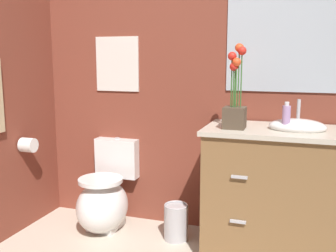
% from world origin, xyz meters
% --- Properties ---
extents(wall_back, '(3.94, 0.05, 2.50)m').
position_xyz_m(wall_back, '(0.20, 1.63, 1.25)').
color(wall_back, brown).
rests_on(wall_back, ground_plane).
extents(toilet, '(0.38, 0.59, 0.69)m').
position_xyz_m(toilet, '(-0.65, 1.33, 0.24)').
color(toilet, white).
rests_on(toilet, ground_plane).
extents(vanity_cabinet, '(0.94, 0.56, 1.06)m').
position_xyz_m(vanity_cabinet, '(0.64, 1.31, 0.45)').
color(vanity_cabinet, brown).
rests_on(vanity_cabinet, ground_plane).
extents(flower_vase, '(0.14, 0.14, 0.55)m').
position_xyz_m(flower_vase, '(0.36, 1.22, 1.06)').
color(flower_vase, '#4C3D2D').
rests_on(flower_vase, vanity_cabinet).
extents(soap_bottle, '(0.05, 0.05, 0.18)m').
position_xyz_m(soap_bottle, '(0.69, 1.23, 0.97)').
color(soap_bottle, '#B28CBF').
rests_on(soap_bottle, vanity_cabinet).
extents(trash_bin, '(0.18, 0.18, 0.27)m').
position_xyz_m(trash_bin, '(-0.07, 1.33, 0.14)').
color(trash_bin, '#B7B7BC').
rests_on(trash_bin, ground_plane).
extents(wall_poster, '(0.37, 0.01, 0.43)m').
position_xyz_m(wall_poster, '(-0.65, 1.60, 1.29)').
color(wall_poster, silver).
extents(wall_mirror, '(0.80, 0.01, 0.70)m').
position_xyz_m(wall_mirror, '(0.63, 1.60, 1.45)').
color(wall_mirror, '#B2BCC6').
extents(toilet_paper_roll, '(0.11, 0.11, 0.11)m').
position_xyz_m(toilet_paper_roll, '(-1.20, 1.14, 0.68)').
color(toilet_paper_roll, white).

